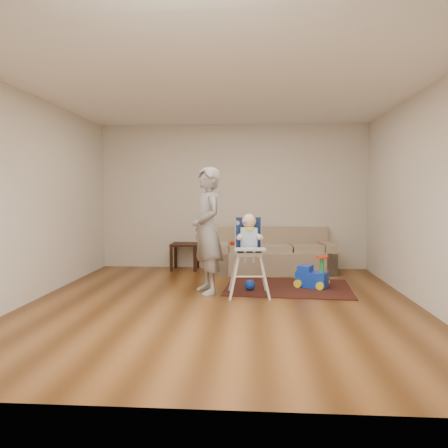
# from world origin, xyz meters

# --- Properties ---
(ground) EXTENTS (5.50, 5.50, 0.00)m
(ground) POSITION_xyz_m (0.00, 0.00, 0.00)
(ground) COLOR #4B280E
(ground) RESTS_ON ground
(room_envelope) EXTENTS (5.04, 5.52, 2.72)m
(room_envelope) POSITION_xyz_m (0.00, 0.53, 1.88)
(room_envelope) COLOR beige
(room_envelope) RESTS_ON ground
(sofa) EXTENTS (2.12, 1.01, 0.79)m
(sofa) POSITION_xyz_m (0.78, 2.30, 0.40)
(sofa) COLOR gray
(sofa) RESTS_ON ground
(side_table) EXTENTS (0.49, 0.49, 0.49)m
(side_table) POSITION_xyz_m (-0.87, 2.47, 0.25)
(side_table) COLOR black
(side_table) RESTS_ON ground
(area_rug) EXTENTS (1.94, 1.51, 0.01)m
(area_rug) POSITION_xyz_m (0.92, 1.02, 0.01)
(area_rug) COLOR #32170F
(area_rug) RESTS_ON ground
(ride_on_toy) EXTENTS (0.53, 0.47, 0.48)m
(ride_on_toy) POSITION_xyz_m (1.28, 1.05, 0.26)
(ride_on_toy) COLOR blue
(ride_on_toy) RESTS_ON area_rug
(toy_ball) EXTENTS (0.15, 0.15, 0.15)m
(toy_ball) POSITION_xyz_m (0.35, 0.75, 0.09)
(toy_ball) COLOR blue
(toy_ball) RESTS_ON area_rug
(high_chair) EXTENTS (0.57, 0.57, 1.15)m
(high_chair) POSITION_xyz_m (0.34, 0.47, 0.55)
(high_chair) COLOR silver
(high_chair) RESTS_ON ground
(adult) EXTENTS (0.66, 0.77, 1.78)m
(adult) POSITION_xyz_m (-0.25, 0.60, 0.89)
(adult) COLOR gray
(adult) RESTS_ON ground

